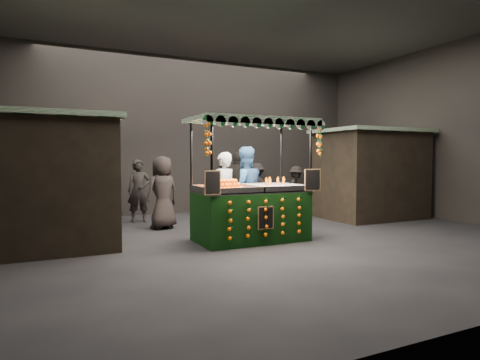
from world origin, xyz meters
name	(u,v)px	position (x,y,z in m)	size (l,w,h in m)	color
ground	(264,239)	(0.00, 0.00, 0.00)	(12.00, 12.00, 0.00)	black
market_hall	(264,82)	(0.00, 0.00, 3.38)	(12.10, 10.10, 5.05)	black
neighbour_stall_left	(37,182)	(-4.40, 1.00, 1.31)	(3.00, 2.20, 2.60)	black
neighbour_stall_right	(370,174)	(4.40, 1.50, 1.31)	(3.00, 2.20, 2.60)	black
juice_stall	(252,203)	(-0.32, -0.03, 0.80)	(2.67, 1.57, 2.59)	black
vendor_grey	(223,193)	(-0.55, 0.95, 0.95)	(0.79, 0.62, 1.90)	slate
vendor_blue	(245,189)	(0.01, 0.98, 1.02)	(1.03, 0.83, 2.03)	navy
shopper_0	(139,191)	(-1.95, 3.59, 0.86)	(0.66, 0.46, 1.73)	black
shopper_1	(318,189)	(3.27, 2.49, 0.82)	(1.01, 0.97, 1.63)	#292521
shopper_2	(238,185)	(0.83, 3.06, 0.97)	(1.23, 0.92, 1.94)	#292621
shopper_3	(296,188)	(3.31, 3.78, 0.75)	(1.10, 1.05, 1.50)	#292321
shopper_4	(162,193)	(-1.64, 2.25, 0.91)	(1.02, 0.83, 1.81)	black
shopper_5	(326,187)	(4.50, 3.72, 0.75)	(0.65, 1.44, 1.50)	#2A2522
shopper_6	(222,185)	(0.88, 4.42, 0.89)	(0.58, 0.74, 1.78)	#282420
shopper_7	(257,187)	(2.23, 4.54, 0.80)	(1.14, 1.16, 1.60)	#282221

